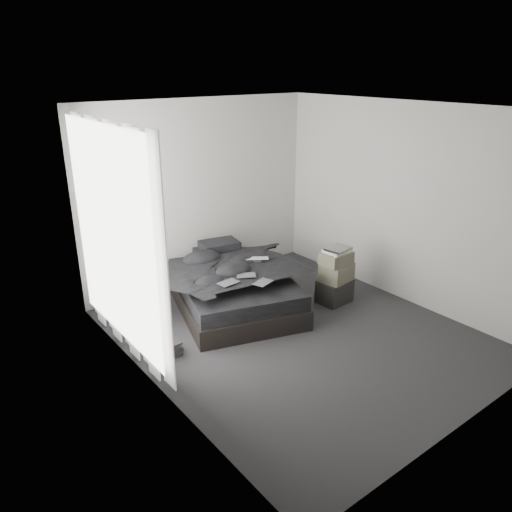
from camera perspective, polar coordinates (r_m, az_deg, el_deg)
floor at (r=6.05m, az=4.68°, el=-8.84°), size 3.60×4.20×0.01m
ceiling at (r=5.26m, az=5.55°, el=16.54°), size 3.60×4.20×0.01m
wall_back at (r=7.14m, az=-6.42°, el=7.12°), size 3.60×0.01×2.60m
wall_front at (r=4.32m, az=24.19°, el=-4.22°), size 3.60×0.01×2.60m
wall_left at (r=4.56m, az=-11.91°, el=-1.40°), size 0.01×4.20×2.60m
wall_right at (r=6.82m, az=16.40°, el=5.72°), size 0.01×4.20×2.60m
window_left at (r=5.33m, az=-16.04°, el=2.12°), size 0.02×2.00×2.30m
curtain_left at (r=5.37m, az=-15.48°, el=1.52°), size 0.06×2.12×2.48m
bed at (r=6.58m, az=-2.51°, el=-4.90°), size 1.88×2.18×0.25m
mattress at (r=6.49m, az=-2.55°, el=-3.12°), size 1.82×2.11×0.20m
duvet at (r=6.37m, az=-2.45°, el=-1.58°), size 1.77×1.91×0.22m
pillow_lower at (r=7.05m, az=-4.71°, el=0.29°), size 0.64×0.52×0.13m
pillow_upper at (r=7.01m, az=-4.21°, el=1.23°), size 0.58×0.45×0.12m
laptop at (r=6.50m, az=0.14°, el=0.08°), size 0.35×0.33×0.02m
comic_a at (r=5.87m, az=-3.19°, el=-2.46°), size 0.25×0.17×0.01m
comic_b at (r=6.06m, az=-1.15°, el=-1.58°), size 0.28×0.25×0.01m
comic_c at (r=5.86m, az=0.80°, el=-2.34°), size 0.27×0.22×0.01m
side_stand at (r=6.38m, az=-13.05°, el=-4.58°), size 0.44×0.44×0.61m
papers at (r=6.25m, az=-13.17°, el=-2.00°), size 0.29×0.28×0.01m
floor_books at (r=5.68m, az=-9.63°, el=-10.32°), size 0.16×0.23×0.16m
box_lower at (r=6.80m, az=8.95°, el=-3.97°), size 0.44×0.36×0.31m
box_mid at (r=6.69m, az=9.20°, el=-1.83°), size 0.44×0.36×0.24m
box_upper at (r=6.61m, az=9.14°, el=-0.23°), size 0.38×0.31×0.17m
art_book_white at (r=6.58m, az=9.24°, el=0.59°), size 0.34×0.28×0.03m
art_book_snake at (r=6.57m, az=9.37°, el=0.84°), size 0.35×0.30×0.03m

